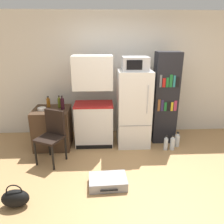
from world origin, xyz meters
TOP-DOWN VIEW (x-y plane):
  - ground_plane at (0.00, 0.00)m, footprint 24.00×24.00m
  - wall_back at (0.20, 2.00)m, footprint 6.40×0.10m
  - side_table at (-1.55, 1.27)m, footprint 0.69×0.65m
  - kitchen_hutch at (-0.73, 1.35)m, footprint 0.76×0.52m
  - refrigerator at (0.07, 1.31)m, footprint 0.64×0.61m
  - microwave at (0.07, 1.31)m, footprint 0.48×0.41m
  - bookshelf at (0.72, 1.43)m, footprint 0.47×0.35m
  - bottle_wine_dark at (-1.32, 1.25)m, footprint 0.07×0.07m
  - bottle_olive_oil at (-1.40, 1.36)m, footprint 0.06×0.06m
  - bottle_amber_beer at (-1.62, 1.42)m, footprint 0.07×0.07m
  - bowl at (-1.71, 1.23)m, footprint 0.16×0.16m
  - chair at (-1.43, 0.73)m, footprint 0.53×0.53m
  - suitcase_large_flat at (-0.49, -0.05)m, footprint 0.57×0.41m
  - handbag at (-1.71, -0.41)m, footprint 0.36×0.20m
  - water_bottle_front at (0.95, 1.13)m, footprint 0.10×0.10m
  - water_bottle_middle at (0.81, 1.00)m, footprint 0.09×0.09m
  - water_bottle_back at (0.68, 1.00)m, footprint 0.08×0.08m

SIDE VIEW (x-z plane):
  - ground_plane at x=0.00m, z-range 0.00..0.00m
  - suitcase_large_flat at x=-0.49m, z-range 0.00..0.14m
  - handbag at x=-1.71m, z-range -0.04..0.29m
  - water_bottle_back at x=0.68m, z-range -0.02..0.28m
  - water_bottle_middle at x=0.81m, z-range -0.02..0.28m
  - water_bottle_front at x=0.95m, z-range -0.02..0.29m
  - side_table at x=-1.55m, z-range 0.00..0.79m
  - chair at x=-1.43m, z-range 0.09..1.01m
  - refrigerator at x=0.07m, z-range 0.00..1.52m
  - bowl at x=-1.71m, z-range 0.79..0.83m
  - kitchen_hutch at x=-0.73m, z-range -0.07..1.73m
  - bottle_amber_beer at x=-1.62m, z-range 0.77..0.99m
  - bottle_olive_oil at x=-1.40m, z-range 0.77..1.02m
  - bottle_wine_dark at x=-1.32m, z-range 0.77..1.04m
  - bookshelf at x=0.72m, z-range 0.00..1.85m
  - wall_back at x=0.20m, z-range 0.00..2.62m
  - microwave at x=0.07m, z-range 1.52..1.77m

